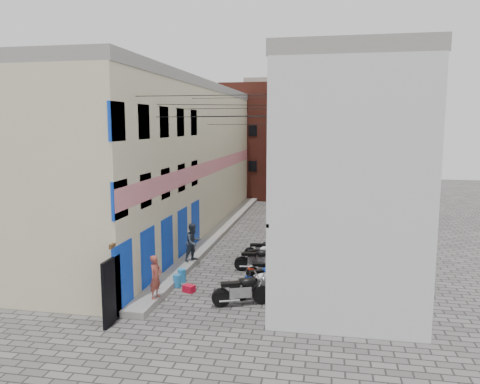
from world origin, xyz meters
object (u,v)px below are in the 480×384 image
Objects in this scene: motorcycle_c at (264,275)px; water_jug_near at (177,281)px; motorcycle_a at (242,289)px; motorcycle_f at (261,254)px; red_crate at (189,289)px; motorcycle_g at (263,248)px; person_b at (193,242)px; motorcycle_b at (257,283)px; water_jug_far at (182,275)px; motorcycle_e at (257,258)px; person_a at (156,277)px; motorcycle_d at (267,268)px.

motorcycle_c is 3.53m from water_jug_near.
motorcycle_a is 4.35× the size of water_jug_near.
red_crate is (-2.26, -4.07, -0.40)m from motorcycle_f.
motorcycle_c is at bearing -1.80° from motorcycle_g.
water_jug_near is 0.81m from red_crate.
person_b reaches higher than motorcycle_a.
motorcycle_b is at bearing -4.82° from motorcycle_g.
water_jug_far is (-3.45, -0.05, -0.24)m from motorcycle_c.
motorcycle_f is (-0.54, 2.92, 0.03)m from motorcycle_c.
motorcycle_f is at bearing 45.55° from water_jug_far.
motorcycle_e is 1.10× the size of motorcycle_g.
motorcycle_g reaches higher than water_jug_near.
motorcycle_a reaches higher than water_jug_far.
motorcycle_e is 5.49m from person_a.
water_jug_near is at bearing -55.29° from motorcycle_e.
motorcycle_d is 3.78m from water_jug_near.
person_b is at bearing -102.13° from motorcycle_e.
water_jug_far is (0.15, -2.23, -0.86)m from person_b.
water_jug_near is 1.16× the size of red_crate.
person_b is at bearing 92.99° from water_jug_near.
motorcycle_d is 1.26m from motorcycle_e.
motorcycle_g is at bearing 151.34° from motorcycle_b.
person_b reaches higher than motorcycle_f.
motorcycle_g is (-0.57, 3.02, 0.04)m from motorcycle_d.
red_crate is at bearing -34.16° from motorcycle_g.
water_jug_far is (0.15, 2.56, -0.77)m from person_a.
motorcycle_g reaches higher than water_jug_far.
motorcycle_f is 6.33m from person_a.
motorcycle_f is (-0.54, 2.07, 0.03)m from motorcycle_d.
motorcycle_e is 1.17× the size of person_b.
water_jug_near is at bearing -142.38° from person_b.
motorcycle_g reaches higher than motorcycle_c.
water_jug_near is (0.15, -2.87, -0.88)m from person_b.
motorcycle_f is at bearing 152.20° from motorcycle_b.
motorcycle_f reaches higher than red_crate.
motorcycle_a reaches higher than motorcycle_d.
motorcycle_a is at bearing -71.62° from person_a.
water_jug_far is at bearing -144.11° from motorcycle_b.
red_crate is at bearing -126.68° from motorcycle_b.
motorcycle_e is 1.90m from motorcycle_g.
water_jug_far is at bearing 5.95° from person_a.
person_a is 4.79m from person_b.
motorcycle_e is at bearing -159.77° from motorcycle_d.
motorcycle_a is at bearing -30.86° from motorcycle_f.
person_b is at bearing -107.60° from motorcycle_f.
person_b is 4.06× the size of red_crate.
motorcycle_f is at bearing 170.28° from motorcycle_e.
motorcycle_a is at bearing -9.77° from motorcycle_g.
motorcycle_e is at bearing 42.62° from water_jug_near.
person_b reaches higher than motorcycle_c.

